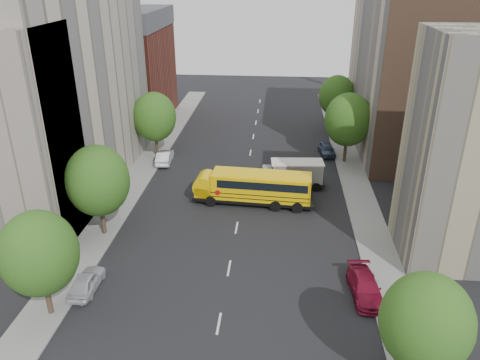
# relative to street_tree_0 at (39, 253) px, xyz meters

# --- Properties ---
(ground) EXTENTS (120.00, 120.00, 0.00)m
(ground) POSITION_rel_street_tree_0_xyz_m (11.00, 14.00, -4.64)
(ground) COLOR black
(ground) RESTS_ON ground
(sidewalk_left) EXTENTS (3.00, 80.00, 0.12)m
(sidewalk_left) POSITION_rel_street_tree_0_xyz_m (-0.50, 19.00, -4.58)
(sidewalk_left) COLOR slate
(sidewalk_left) RESTS_ON ground
(sidewalk_right) EXTENTS (3.00, 80.00, 0.12)m
(sidewalk_right) POSITION_rel_street_tree_0_xyz_m (22.50, 19.00, -4.58)
(sidewalk_right) COLOR slate
(sidewalk_right) RESTS_ON ground
(lane_markings) EXTENTS (0.15, 64.00, 0.01)m
(lane_markings) POSITION_rel_street_tree_0_xyz_m (11.00, 24.00, -4.64)
(lane_markings) COLOR silver
(lane_markings) RESTS_ON ground
(building_left_cream) EXTENTS (10.00, 26.00, 20.00)m
(building_left_cream) POSITION_rel_street_tree_0_xyz_m (-7.00, 20.00, 5.36)
(building_left_cream) COLOR #BDAE98
(building_left_cream) RESTS_ON ground
(building_left_redbrick) EXTENTS (10.00, 15.00, 13.00)m
(building_left_redbrick) POSITION_rel_street_tree_0_xyz_m (-7.00, 42.00, 1.86)
(building_left_redbrick) COLOR maroon
(building_left_redbrick) RESTS_ON ground
(building_left_near) EXTENTS (10.00, 7.00, 17.00)m
(building_left_near) POSITION_rel_street_tree_0_xyz_m (-7.00, 9.50, 3.86)
(building_left_near) COLOR #B7A38E
(building_left_near) RESTS_ON ground
(building_right_far) EXTENTS (10.00, 22.00, 18.00)m
(building_right_far) POSITION_rel_street_tree_0_xyz_m (29.00, 34.00, 4.36)
(building_right_far) COLOR #B7A38E
(building_right_far) RESTS_ON ground
(building_right_sidewall) EXTENTS (10.10, 0.30, 18.00)m
(building_right_sidewall) POSITION_rel_street_tree_0_xyz_m (29.00, 23.00, 4.36)
(building_right_sidewall) COLOR brown
(building_right_sidewall) RESTS_ON ground
(street_tree_0) EXTENTS (4.80, 4.80, 7.41)m
(street_tree_0) POSITION_rel_street_tree_0_xyz_m (0.00, 0.00, 0.00)
(street_tree_0) COLOR #38281C
(street_tree_0) RESTS_ON ground
(street_tree_1) EXTENTS (5.12, 5.12, 7.90)m
(street_tree_1) POSITION_rel_street_tree_0_xyz_m (0.00, 10.00, 0.31)
(street_tree_1) COLOR #38281C
(street_tree_1) RESTS_ON ground
(street_tree_2) EXTENTS (4.99, 4.99, 7.71)m
(street_tree_2) POSITION_rel_street_tree_0_xyz_m (0.00, 28.00, 0.19)
(street_tree_2) COLOR #38281C
(street_tree_2) RESTS_ON ground
(street_tree_3) EXTENTS (4.61, 4.61, 7.11)m
(street_tree_3) POSITION_rel_street_tree_0_xyz_m (22.00, -4.00, -0.19)
(street_tree_3) COLOR #38281C
(street_tree_3) RESTS_ON ground
(street_tree_4) EXTENTS (5.25, 5.25, 8.10)m
(street_tree_4) POSITION_rel_street_tree_0_xyz_m (22.00, 28.00, 0.43)
(street_tree_4) COLOR #38281C
(street_tree_4) RESTS_ON ground
(street_tree_5) EXTENTS (4.86, 4.86, 7.51)m
(street_tree_5) POSITION_rel_street_tree_0_xyz_m (22.00, 40.00, 0.06)
(street_tree_5) COLOR #38281C
(street_tree_5) RESTS_ON ground
(school_bus) EXTENTS (11.58, 3.49, 3.22)m
(school_bus) POSITION_rel_street_tree_0_xyz_m (12.09, 16.75, -2.84)
(school_bus) COLOR black
(school_bus) RESTS_ON ground
(safari_truck) EXTENTS (6.67, 2.86, 2.79)m
(safari_truck) POSITION_rel_street_tree_0_xyz_m (15.90, 20.74, -3.17)
(safari_truck) COLOR black
(safari_truck) RESTS_ON ground
(parked_car_0) EXTENTS (1.61, 3.96, 1.35)m
(parked_car_0) POSITION_rel_street_tree_0_xyz_m (1.40, 2.61, -3.97)
(parked_car_0) COLOR silver
(parked_car_0) RESTS_ON ground
(parked_car_1) EXTENTS (1.82, 4.42, 1.42)m
(parked_car_1) POSITION_rel_street_tree_0_xyz_m (1.40, 25.98, -3.93)
(parked_car_1) COLOR silver
(parked_car_1) RESTS_ON ground
(parked_car_3) EXTENTS (2.30, 4.86, 1.37)m
(parked_car_3) POSITION_rel_street_tree_0_xyz_m (20.60, 3.67, -3.96)
(parked_car_3) COLOR maroon
(parked_car_3) RESTS_ON ground
(parked_car_4) EXTENTS (2.05, 4.23, 1.39)m
(parked_car_4) POSITION_rel_street_tree_0_xyz_m (20.16, 30.25, -3.94)
(parked_car_4) COLOR #34405C
(parked_car_4) RESTS_ON ground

